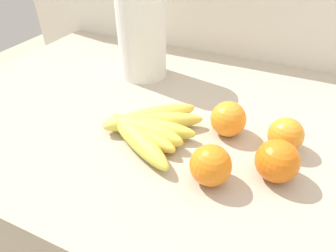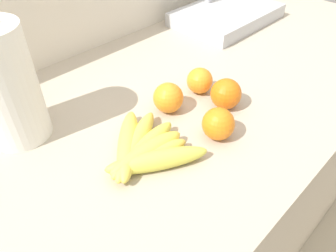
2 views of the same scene
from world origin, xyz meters
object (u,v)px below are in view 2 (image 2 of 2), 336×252
paper_towel_roll (5,86)px  sink_basin (226,14)px  banana_bunch (143,151)px  orange_right (200,81)px  orange_front (218,124)px  orange_back_right (168,98)px  orange_far_right (226,94)px

paper_towel_roll → sink_basin: paper_towel_roll is taller
banana_bunch → orange_right: (0.26, 0.07, 0.01)m
orange_front → orange_right: size_ratio=1.06×
paper_towel_roll → banana_bunch: bearing=-60.6°
orange_back_right → orange_right: bearing=-0.9°
orange_far_right → sink_basin: bearing=36.4°
paper_towel_roll → sink_basin: bearing=4.0°
orange_right → orange_front: bearing=-126.7°
banana_bunch → orange_front: (0.16, -0.07, 0.02)m
banana_bunch → orange_back_right: orange_back_right is taller
orange_right → paper_towel_roll: (-0.40, 0.17, 0.09)m
orange_right → paper_towel_roll: paper_towel_roll is taller
orange_far_right → paper_towel_roll: size_ratio=0.27×
orange_front → sink_basin: (0.53, 0.37, -0.01)m
orange_back_right → paper_towel_roll: 0.35m
orange_front → paper_towel_roll: (-0.30, 0.31, 0.09)m
orange_back_right → orange_far_right: bearing=-39.2°
orange_back_right → sink_basin: sink_basin is taller
orange_back_right → orange_right: (0.11, -0.00, -0.00)m
orange_front → orange_far_right: orange_far_right is taller
paper_towel_roll → orange_back_right: bearing=-30.6°
orange_back_right → paper_towel_roll: size_ratio=0.26×
orange_right → paper_towel_roll: 0.45m
orange_back_right → orange_right: orange_back_right is taller
sink_basin → orange_right: bearing=-151.5°
orange_right → sink_basin: (0.43, 0.23, -0.01)m
banana_bunch → paper_towel_roll: (-0.14, 0.25, 0.11)m
orange_back_right → orange_far_right: (0.11, -0.09, 0.00)m
orange_front → orange_far_right: bearing=28.7°
orange_front → orange_back_right: (-0.01, 0.14, 0.00)m
banana_bunch → sink_basin: bearing=23.9°
orange_right → sink_basin: bearing=28.5°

